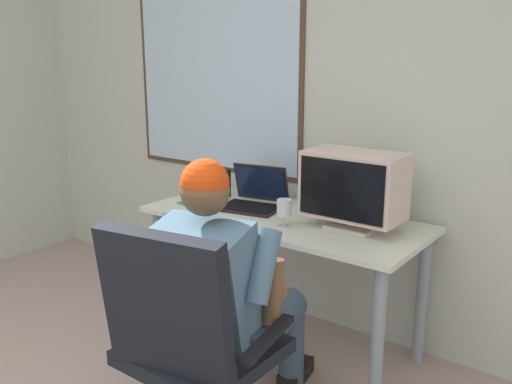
# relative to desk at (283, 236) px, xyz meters

# --- Properties ---
(wall_rear) EXTENTS (4.94, 0.08, 2.76)m
(wall_rear) POSITION_rel_desk_xyz_m (-0.08, 0.39, 0.76)
(wall_rear) COLOR #B8C1B8
(wall_rear) RESTS_ON ground
(desk) EXTENTS (1.50, 0.66, 0.73)m
(desk) POSITION_rel_desk_xyz_m (0.00, 0.00, 0.00)
(desk) COLOR gray
(desk) RESTS_ON ground
(office_chair) EXTENTS (0.68, 0.61, 0.99)m
(office_chair) POSITION_rel_desk_xyz_m (0.23, -0.97, -0.08)
(office_chair) COLOR black
(office_chair) RESTS_ON ground
(person_seated) EXTENTS (0.59, 0.87, 1.19)m
(person_seated) POSITION_rel_desk_xyz_m (0.18, -0.69, -0.01)
(person_seated) COLOR #384B62
(person_seated) RESTS_ON ground
(crt_monitor) EXTENTS (0.47, 0.27, 0.38)m
(crt_monitor) POSITION_rel_desk_xyz_m (0.39, 0.02, 0.33)
(crt_monitor) COLOR beige
(crt_monitor) RESTS_ON desk
(laptop) EXTENTS (0.37, 0.35, 0.23)m
(laptop) POSITION_rel_desk_xyz_m (-0.23, 0.06, 0.17)
(laptop) COLOR black
(laptop) RESTS_ON desk
(wine_glass) EXTENTS (0.07, 0.07, 0.14)m
(wine_glass) POSITION_rel_desk_xyz_m (0.11, -0.15, 0.20)
(wine_glass) COLOR silver
(wine_glass) RESTS_ON desk
(desk_speaker) EXTENTS (0.08, 0.08, 0.17)m
(desk_speaker) POSITION_rel_desk_xyz_m (-0.51, 0.11, 0.19)
(desk_speaker) COLOR black
(desk_speaker) RESTS_ON desk
(cd_case) EXTENTS (0.16, 0.14, 0.01)m
(cd_case) POSITION_rel_desk_xyz_m (-0.54, -0.11, 0.12)
(cd_case) COLOR teal
(cd_case) RESTS_ON desk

